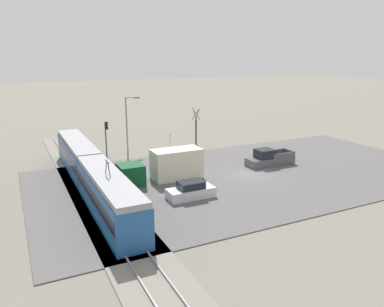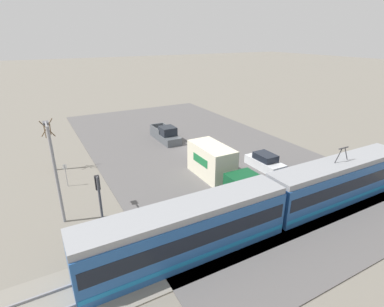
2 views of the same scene
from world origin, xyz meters
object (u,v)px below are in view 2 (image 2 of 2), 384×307
object	(u,v)px
traffic_light_pole	(100,199)
street_tree	(51,148)
box_truck	(218,167)
no_parking_sign	(66,173)
light_rail_tram	(273,203)
sedan_car_0	(265,162)
pickup_truck	(166,135)
street_lamp_near_crossing	(55,168)

from	to	relation	value
traffic_light_pole	street_tree	bearing A→B (deg)	-82.38
box_truck	no_parking_sign	xyz separation A→B (m)	(12.37, -5.68, -0.19)
light_rail_tram	sedan_car_0	xyz separation A→B (m)	(-6.03, -7.48, -1.01)
pickup_truck	no_parking_sign	world-z (taller)	no_parking_sign
box_truck	no_parking_sign	bearing A→B (deg)	-24.67
light_rail_tram	box_truck	size ratio (longest dim) A/B	3.12
light_rail_tram	street_tree	bearing A→B (deg)	-54.01
box_truck	pickup_truck	bearing A→B (deg)	-91.81
pickup_truck	light_rail_tram	bearing A→B (deg)	87.81
sedan_car_0	light_rail_tram	bearing A→B (deg)	-128.88
pickup_truck	street_tree	world-z (taller)	street_tree
pickup_truck	traffic_light_pole	bearing A→B (deg)	53.94
light_rail_tram	street_lamp_near_crossing	world-z (taller)	street_lamp_near_crossing
light_rail_tram	traffic_light_pole	xyz separation A→B (m)	(10.89, -4.16, 1.26)
street_lamp_near_crossing	box_truck	bearing A→B (deg)	179.16
traffic_light_pole	street_lamp_near_crossing	distance (m)	4.24
sedan_car_0	traffic_light_pole	size ratio (longest dim) A/B	0.95
street_lamp_near_crossing	pickup_truck	bearing A→B (deg)	-137.64
sedan_car_0	no_parking_sign	distance (m)	18.90
sedan_car_0	traffic_light_pole	xyz separation A→B (m)	(16.92, 3.33, 2.27)
sedan_car_0	street_tree	bearing A→B (deg)	151.97
light_rail_tram	box_truck	distance (m)	7.44
pickup_truck	street_tree	bearing A→B (deg)	11.50
box_truck	traffic_light_pole	size ratio (longest dim) A/B	1.90
box_truck	pickup_truck	size ratio (longest dim) A/B	1.49
light_rail_tram	box_truck	world-z (taller)	light_rail_tram
light_rail_tram	box_truck	xyz separation A→B (m)	(-0.37, -7.42, -0.24)
sedan_car_0	traffic_light_pole	distance (m)	17.39
no_parking_sign	sedan_car_0	bearing A→B (deg)	162.68
street_tree	street_lamp_near_crossing	distance (m)	10.00
light_rail_tram	street_lamp_near_crossing	xyz separation A→B (m)	(12.99, -7.62, 2.49)
pickup_truck	traffic_light_pole	xyz separation A→B (m)	(11.66, 16.01, 2.17)
pickup_truck	sedan_car_0	size ratio (longest dim) A/B	1.35
box_truck	sedan_car_0	xyz separation A→B (m)	(-5.67, -0.06, -0.77)
sedan_car_0	traffic_light_pole	world-z (taller)	traffic_light_pole
box_truck	sedan_car_0	distance (m)	5.72
no_parking_sign	pickup_truck	bearing A→B (deg)	-151.07
light_rail_tram	traffic_light_pole	world-z (taller)	light_rail_tram
box_truck	street_lamp_near_crossing	world-z (taller)	street_lamp_near_crossing
street_tree	no_parking_sign	world-z (taller)	street_tree
light_rail_tram	sedan_car_0	distance (m)	9.67
light_rail_tram	street_lamp_near_crossing	distance (m)	15.27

